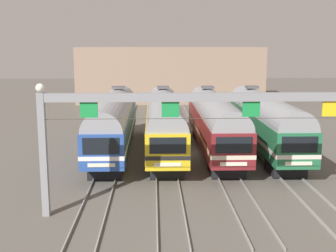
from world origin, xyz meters
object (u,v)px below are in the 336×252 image
commuter_train_blue (114,121)px  commuter_train_green (264,120)px  commuter_train_maroon (215,121)px  commuter_train_yellow (164,121)px  catenary_gantry (211,119)px

commuter_train_blue → commuter_train_green: size_ratio=1.00×
commuter_train_green → commuter_train_maroon: bearing=180.0°
commuter_train_blue → commuter_train_green: 12.42m
commuter_train_yellow → catenary_gantry: catenary_gantry is taller
commuter_train_maroon → commuter_train_green: size_ratio=1.00×
commuter_train_maroon → catenary_gantry: catenary_gantry is taller
commuter_train_blue → commuter_train_yellow: bearing=0.0°
commuter_train_green → catenary_gantry: size_ratio=1.02×
commuter_train_green → catenary_gantry: catenary_gantry is taller
commuter_train_yellow → commuter_train_green: 8.28m
commuter_train_blue → commuter_train_green: same height
commuter_train_blue → commuter_train_yellow: same height
commuter_train_blue → commuter_train_yellow: 4.14m
commuter_train_maroon → commuter_train_blue: bearing=180.0°
commuter_train_maroon → commuter_train_green: (4.14, 0.00, 0.00)m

